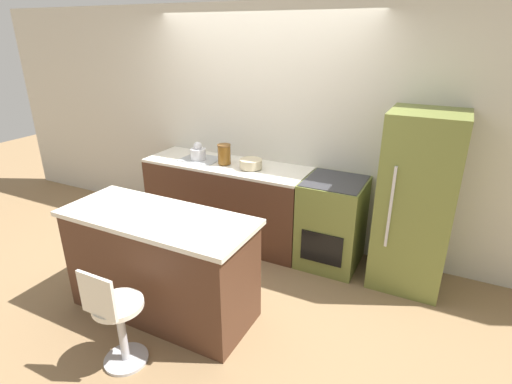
% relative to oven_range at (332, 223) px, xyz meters
% --- Properties ---
extents(ground_plane, '(14.00, 14.00, 0.00)m').
position_rel_oven_range_xyz_m(ground_plane, '(-0.98, -0.33, -0.46)').
color(ground_plane, '#8E704C').
extents(wall_back, '(8.00, 0.06, 2.60)m').
position_rel_oven_range_xyz_m(wall_back, '(-0.98, 0.35, 0.84)').
color(wall_back, beige).
rests_on(wall_back, ground_plane).
extents(back_counter, '(1.91, 0.63, 0.93)m').
position_rel_oven_range_xyz_m(back_counter, '(-1.27, 0.00, -0.00)').
color(back_counter, '#4C2D1E').
rests_on(back_counter, ground_plane).
extents(kitchen_island, '(1.65, 0.68, 0.92)m').
position_rel_oven_range_xyz_m(kitchen_island, '(-1.07, -1.43, -0.00)').
color(kitchen_island, '#4C2D1E').
rests_on(kitchen_island, ground_plane).
extents(oven_range, '(0.60, 0.64, 0.93)m').
position_rel_oven_range_xyz_m(oven_range, '(0.00, 0.00, 0.00)').
color(oven_range, olive).
rests_on(oven_range, ground_plane).
extents(refrigerator, '(0.65, 0.65, 1.68)m').
position_rel_oven_range_xyz_m(refrigerator, '(0.77, 0.00, 0.38)').
color(refrigerator, olive).
rests_on(refrigerator, ground_plane).
extents(stool_chair, '(0.36, 0.36, 0.85)m').
position_rel_oven_range_xyz_m(stool_chair, '(-0.95, -2.07, -0.07)').
color(stool_chair, '#B7B7BC').
rests_on(stool_chair, ground_plane).
extents(kettle, '(0.18, 0.18, 0.21)m').
position_rel_oven_range_xyz_m(kettle, '(-1.61, -0.04, 0.55)').
color(kettle, silver).
rests_on(kettle, back_counter).
extents(mixing_bowl, '(0.24, 0.24, 0.10)m').
position_rel_oven_range_xyz_m(mixing_bowl, '(-0.93, -0.04, 0.52)').
color(mixing_bowl, '#C1B28E').
rests_on(mixing_bowl, back_counter).
extents(canister_jar, '(0.15, 0.15, 0.22)m').
position_rel_oven_range_xyz_m(canister_jar, '(-1.26, -0.04, 0.58)').
color(canister_jar, brown).
rests_on(canister_jar, back_counter).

